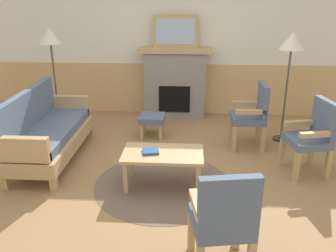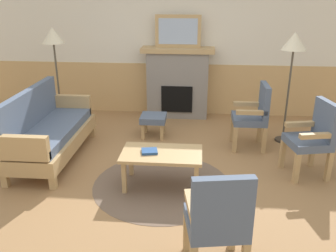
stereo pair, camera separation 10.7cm
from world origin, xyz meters
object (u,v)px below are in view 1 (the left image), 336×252
(fireplace, at_px, (175,82))
(floor_lamp_by_chairs, at_px, (291,48))
(framed_picture, at_px, (175,31))
(armchair_front_left, at_px, (224,218))
(floor_lamp_by_couch, at_px, (50,42))
(couch, at_px, (48,133))
(armchair_near_fireplace, at_px, (253,113))
(book_on_table, at_px, (151,151))
(footstool, at_px, (152,120))
(coffee_table, at_px, (163,157))
(armchair_by_window_left, at_px, (313,134))

(fireplace, xyz_separation_m, floor_lamp_by_chairs, (1.74, -1.05, 0.80))
(framed_picture, relative_size, armchair_front_left, 0.82)
(floor_lamp_by_couch, bearing_deg, armchair_front_left, -52.32)
(couch, xyz_separation_m, floor_lamp_by_couch, (-0.31, 1.26, 1.05))
(fireplace, distance_m, couch, 2.59)
(armchair_near_fireplace, relative_size, floor_lamp_by_couch, 0.58)
(book_on_table, bearing_deg, couch, 156.62)
(couch, relative_size, footstool, 4.50)
(coffee_table, relative_size, armchair_near_fireplace, 0.98)
(coffee_table, distance_m, armchair_by_window_left, 1.94)
(book_on_table, relative_size, floor_lamp_by_couch, 0.11)
(book_on_table, distance_m, armchair_near_fireplace, 1.88)
(framed_picture, height_order, floor_lamp_by_chairs, framed_picture)
(framed_picture, height_order, footstool, framed_picture)
(book_on_table, bearing_deg, footstool, 95.57)
(framed_picture, relative_size, coffee_table, 0.83)
(armchair_front_left, xyz_separation_m, floor_lamp_by_chairs, (1.16, 2.96, 0.91))
(framed_picture, distance_m, book_on_table, 2.84)
(coffee_table, height_order, book_on_table, book_on_table)
(fireplace, xyz_separation_m, armchair_front_left, (0.58, -4.01, -0.11))
(couch, height_order, footstool, couch)
(framed_picture, relative_size, footstool, 2.00)
(floor_lamp_by_chairs, bearing_deg, armchair_by_window_left, -84.24)
(framed_picture, distance_m, couch, 2.82)
(fireplace, bearing_deg, coffee_table, -90.50)
(fireplace, relative_size, book_on_table, 7.01)
(framed_picture, relative_size, couch, 0.44)
(fireplace, bearing_deg, floor_lamp_by_couch, -160.64)
(coffee_table, bearing_deg, book_on_table, -175.34)
(coffee_table, xyz_separation_m, armchair_by_window_left, (1.87, 0.46, 0.15))
(armchair_front_left, xyz_separation_m, floor_lamp_by_couch, (-2.56, 3.32, 0.91))
(couch, bearing_deg, floor_lamp_by_chairs, 14.92)
(fireplace, relative_size, footstool, 3.25)
(footstool, distance_m, armchair_by_window_left, 2.45)
(coffee_table, bearing_deg, footstool, 100.85)
(framed_picture, xyz_separation_m, armchair_front_left, (0.58, -4.01, -1.02))
(fireplace, xyz_separation_m, coffee_table, (-0.02, -2.60, -0.27))
(fireplace, relative_size, armchair_front_left, 1.33)
(couch, height_order, book_on_table, couch)
(floor_lamp_by_chairs, bearing_deg, coffee_table, -138.79)
(couch, bearing_deg, framed_picture, 49.60)
(fireplace, height_order, footstool, fireplace)
(footstool, bearing_deg, framed_picture, 72.89)
(fireplace, distance_m, framed_picture, 0.91)
(fireplace, distance_m, floor_lamp_by_chairs, 2.18)
(framed_picture, bearing_deg, floor_lamp_by_couch, -160.63)
(couch, height_order, armchair_front_left, same)
(armchair_by_window_left, relative_size, floor_lamp_by_couch, 0.58)
(fireplace, xyz_separation_m, armchair_by_window_left, (1.85, -2.14, -0.11))
(framed_picture, distance_m, floor_lamp_by_chairs, 2.04)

